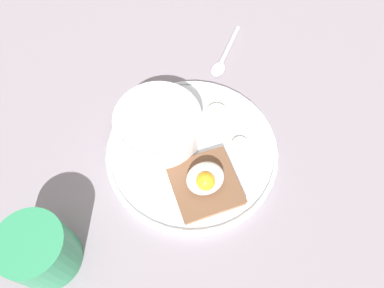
{
  "coord_description": "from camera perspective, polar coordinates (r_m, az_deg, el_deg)",
  "views": [
    {
      "loc": [
        13.98,
        24.21,
        56.06
      ],
      "look_at": [
        0.0,
        0.0,
        5.0
      ],
      "focal_mm": 35.0,
      "sensor_mm": 36.0,
      "label": 1
    }
  ],
  "objects": [
    {
      "name": "ground_plane",
      "position": [
        0.62,
        0.0,
        -1.78
      ],
      "size": [
        120.0,
        120.0,
        2.0
      ],
      "primitive_type": "cube",
      "color": "gray",
      "rests_on": "ground"
    },
    {
      "name": "plate",
      "position": [
        0.6,
        0.0,
        -1.01
      ],
      "size": [
        27.57,
        27.57,
        1.6
      ],
      "color": "white",
      "rests_on": "ground_plane"
    },
    {
      "name": "oatmeal_bowl",
      "position": [
        0.59,
        -5.1,
        2.58
      ],
      "size": [
        13.55,
        13.55,
        6.21
      ],
      "color": "white",
      "rests_on": "plate"
    },
    {
      "name": "toast_slice",
      "position": [
        0.57,
        1.95,
        -6.16
      ],
      "size": [
        11.38,
        11.38,
        1.53
      ],
      "color": "brown",
      "rests_on": "plate"
    },
    {
      "name": "poached_egg",
      "position": [
        0.54,
        2.03,
        -5.32
      ],
      "size": [
        5.69,
        4.92,
        4.04
      ],
      "color": "white",
      "rests_on": "toast_slice"
    },
    {
      "name": "banana_slice_front",
      "position": [
        0.61,
        4.23,
        2.44
      ],
      "size": [
        3.82,
        3.82,
        1.39
      ],
      "color": "#F6EFC5",
      "rests_on": "plate"
    },
    {
      "name": "banana_slice_left",
      "position": [
        0.6,
        7.39,
        -0.28
      ],
      "size": [
        3.74,
        3.74,
        1.12
      ],
      "color": "beige",
      "rests_on": "plate"
    },
    {
      "name": "banana_slice_back",
      "position": [
        0.63,
        3.79,
        4.59
      ],
      "size": [
        4.64,
        4.67,
        1.51
      ],
      "color": "beige",
      "rests_on": "plate"
    },
    {
      "name": "coffee_mug",
      "position": [
        0.54,
        -22.17,
        -14.84
      ],
      "size": [
        8.82,
        8.82,
        9.19
      ],
      "color": "#2D8758",
      "rests_on": "ground_plane"
    },
    {
      "name": "spoon",
      "position": [
        0.72,
        4.86,
        13.04
      ],
      "size": [
        11.34,
        9.3,
        0.8
      ],
      "color": "silver",
      "rests_on": "ground_plane"
    }
  ]
}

